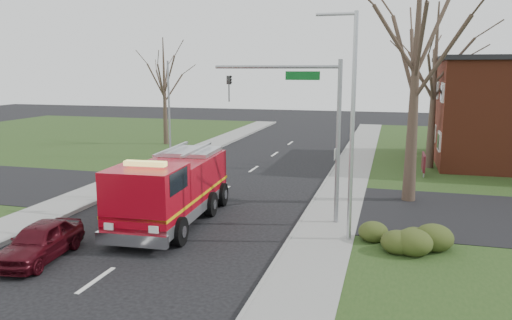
# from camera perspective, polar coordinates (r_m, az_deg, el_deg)

# --- Properties ---
(ground) EXTENTS (120.00, 120.00, 0.00)m
(ground) POSITION_cam_1_polar(r_m,az_deg,el_deg) (21.47, -9.03, -7.15)
(ground) COLOR black
(ground) RESTS_ON ground
(sidewalk_right) EXTENTS (2.40, 80.00, 0.15)m
(sidewalk_right) POSITION_cam_1_polar(r_m,az_deg,el_deg) (19.80, 7.73, -8.40)
(sidewalk_right) COLOR gray
(sidewalk_right) RESTS_ON ground
(sidewalk_left) EXTENTS (2.40, 80.00, 0.15)m
(sidewalk_left) POSITION_cam_1_polar(r_m,az_deg,el_deg) (24.59, -22.37, -5.38)
(sidewalk_left) COLOR gray
(sidewalk_left) RESTS_ON ground
(health_center_sign) EXTENTS (0.12, 2.00, 1.40)m
(health_center_sign) POSITION_cam_1_polar(r_m,az_deg,el_deg) (31.66, 18.60, -0.26)
(health_center_sign) COLOR #4F121A
(health_center_sign) RESTS_ON ground
(hedge_corner) EXTENTS (2.80, 2.00, 0.90)m
(hedge_corner) POSITION_cam_1_polar(r_m,az_deg,el_deg) (18.55, 16.04, -8.38)
(hedge_corner) COLOR #2C3C15
(hedge_corner) RESTS_ON lawn_right
(bare_tree_near) EXTENTS (6.00, 6.00, 12.00)m
(bare_tree_near) POSITION_cam_1_polar(r_m,az_deg,el_deg) (24.65, 17.91, 12.19)
(bare_tree_near) COLOR #3F2E25
(bare_tree_near) RESTS_ON ground
(bare_tree_far) EXTENTS (5.25, 5.25, 10.50)m
(bare_tree_far) POSITION_cam_1_polar(r_m,az_deg,el_deg) (33.70, 19.79, 9.87)
(bare_tree_far) COLOR #3F2E25
(bare_tree_far) RESTS_ON ground
(bare_tree_left) EXTENTS (4.50, 4.50, 9.00)m
(bare_tree_left) POSITION_cam_1_polar(r_m,az_deg,el_deg) (42.86, -10.46, 9.04)
(bare_tree_left) COLOR #3F2E25
(bare_tree_left) RESTS_ON ground
(traffic_signal_mast) EXTENTS (5.29, 0.18, 6.80)m
(traffic_signal_mast) POSITION_cam_1_polar(r_m,az_deg,el_deg) (20.46, 5.86, 5.52)
(traffic_signal_mast) COLOR gray
(traffic_signal_mast) RESTS_ON ground
(streetlight_pole) EXTENTS (1.48, 0.16, 8.40)m
(streetlight_pole) POSITION_cam_1_polar(r_m,az_deg,el_deg) (18.26, 10.79, 4.33)
(streetlight_pole) COLOR #B7BABF
(streetlight_pole) RESTS_ON ground
(utility_pole_far) EXTENTS (0.14, 0.14, 7.00)m
(utility_pole_far) POSITION_cam_1_polar(r_m,az_deg,el_deg) (36.17, -9.90, 5.57)
(utility_pole_far) COLOR gray
(utility_pole_far) RESTS_ON ground
(fire_engine) EXTENTS (3.27, 7.83, 3.10)m
(fire_engine) POSITION_cam_1_polar(r_m,az_deg,el_deg) (21.16, -9.65, -3.49)
(fire_engine) COLOR #A30716
(fire_engine) RESTS_ON ground
(parked_car_maroon) EXTENTS (1.89, 3.92, 1.29)m
(parked_car_maroon) POSITION_cam_1_polar(r_m,az_deg,el_deg) (18.68, -23.46, -8.50)
(parked_car_maroon) COLOR #400A12
(parked_car_maroon) RESTS_ON ground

